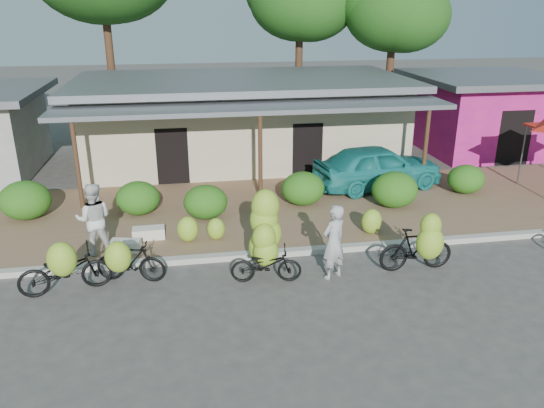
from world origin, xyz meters
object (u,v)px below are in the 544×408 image
Objects in this scene: bike_center at (265,242)px; sack_near at (149,233)px; vendor at (334,242)px; bike_far_left at (64,269)px; bike_right at (420,246)px; bike_left at (128,261)px; sack_far at (125,246)px; tree_near_right at (390,9)px; bystander at (94,219)px; teal_van at (377,167)px.

bike_center is 2.44× the size of sack_near.
vendor is (4.36, -2.73, 0.64)m from sack_near.
bike_far_left is 1.01× the size of bike_center.
vendor is (-2.07, 0.14, 0.20)m from bike_right.
bike_left reaches higher than sack_near.
bike_far_left is at bearing -121.91° from sack_far.
bike_center is 2.77× the size of sack_far.
tree_near_right reaches higher than bystander.
bike_center is 7.15m from teal_van.
teal_van is at bearing -33.93° from bike_center.
bike_center is at bearing 129.25° from teal_van.
tree_near_right is at bearing 46.16° from sack_near.
bike_center is at bearing -76.56° from bike_left.
teal_van is at bearing -40.86° from bike_left.
bike_center is 3.72m from sack_near.
sack_near is 1.13× the size of sack_far.
tree_near_right is 16.52m from sack_near.
sack_near is (0.33, 2.25, -0.32)m from bike_left.
vendor is (4.69, -0.48, 0.32)m from bike_left.
bike_right is 2.44× the size of sack_far.
tree_near_right reaches higher than bike_center.
bystander is (-1.24, -0.71, 0.78)m from sack_near.
teal_van is at bearing -111.51° from tree_near_right.
sack_near reaches higher than sack_far.
tree_near_right is at bearing -30.96° from teal_van.
tree_near_right reaches higher than teal_van.
sack_near is at bearing 102.36° from teal_van.
vendor is at bearing -96.27° from bike_center.
bystander is (-4.06, 1.64, 0.20)m from bike_center.
bike_center is 3.82m from sack_far.
bike_left is at bearing 95.45° from bike_center.
bike_center reaches higher than teal_van.
bike_left is at bearing 119.88° from bystander.
sack_far is (-11.33, -11.90, -5.59)m from tree_near_right.
bystander is at bearing 75.33° from bike_center.
bike_far_left is at bearing -124.06° from sack_near.
bike_far_left is 8.11m from bike_right.
teal_van is at bearing 21.82° from sack_near.
teal_van is (8.10, 3.71, 0.61)m from sack_far.
sack_far is 0.17× the size of teal_van.
bystander is at bearing -135.20° from tree_near_right.
teal_van reaches higher than bike_far_left.
teal_van is (1.11, 5.88, 0.16)m from bike_right.
tree_near_right is 18.22m from bike_left.
tree_near_right reaches higher than sack_near.
sack_near is 5.18m from vendor.
teal_van is at bearing -10.03° from bike_right.
bystander is at bearing 74.91° from bike_right.
bystander is at bearing -178.16° from sack_far.
bike_left is 0.82× the size of bike_center.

